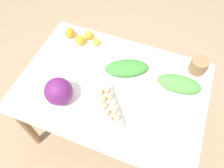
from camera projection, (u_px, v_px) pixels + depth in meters
ground_plane at (112, 125)px, 2.14m from camera, size 8.00×8.00×0.00m
dining_table at (112, 93)px, 1.61m from camera, size 1.30×0.90×0.73m
cabbage_purple at (59, 91)px, 1.40m from camera, size 0.18×0.18×0.18m
egg_carton at (108, 107)px, 1.39m from camera, size 0.27×0.30×0.09m
paper_bag at (198, 66)px, 1.55m from camera, size 0.12×0.12×0.11m
greens_bunch_kale at (126, 68)px, 1.57m from camera, size 0.35×0.27×0.07m
greens_bunch_dandelion at (179, 84)px, 1.48m from camera, size 0.31×0.16×0.09m
orange_0 at (70, 33)px, 1.75m from camera, size 0.08×0.08×0.08m
orange_1 at (80, 40)px, 1.71m from camera, size 0.08×0.08×0.08m
orange_2 at (96, 42)px, 1.71m from camera, size 0.06×0.06×0.06m
orange_3 at (89, 35)px, 1.75m from camera, size 0.07×0.07×0.07m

